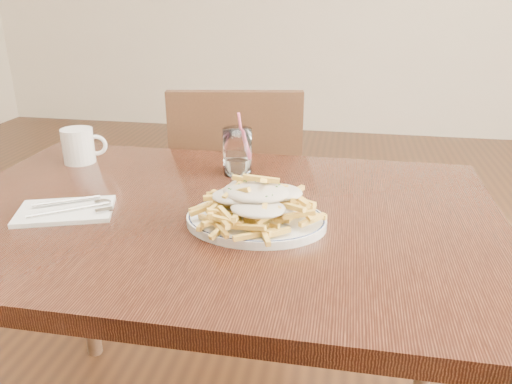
% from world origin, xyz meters
% --- Properties ---
extents(table, '(1.20, 0.80, 0.75)m').
position_xyz_m(table, '(0.00, 0.00, 0.67)').
color(table, black).
rests_on(table, ground).
extents(chair_far, '(0.48, 0.48, 0.90)m').
position_xyz_m(chair_far, '(-0.09, 0.63, 0.51)').
color(chair_far, black).
rests_on(chair_far, ground).
extents(fries_plate, '(0.29, 0.25, 0.02)m').
position_xyz_m(fries_plate, '(0.10, -0.06, 0.76)').
color(fries_plate, white).
rests_on(fries_plate, table).
extents(loaded_fries, '(0.24, 0.19, 0.07)m').
position_xyz_m(loaded_fries, '(0.10, -0.06, 0.81)').
color(loaded_fries, gold).
rests_on(loaded_fries, fries_plate).
extents(napkin, '(0.22, 0.18, 0.01)m').
position_xyz_m(napkin, '(-0.30, -0.08, 0.75)').
color(napkin, silver).
rests_on(napkin, table).
extents(cutlery, '(0.17, 0.16, 0.01)m').
position_xyz_m(cutlery, '(-0.30, -0.07, 0.76)').
color(cutlery, silver).
rests_on(cutlery, napkin).
extents(water_glass, '(0.07, 0.07, 0.16)m').
position_xyz_m(water_glass, '(0.00, 0.23, 0.80)').
color(water_glass, white).
rests_on(water_glass, table).
extents(coffee_mug, '(0.12, 0.08, 0.09)m').
position_xyz_m(coffee_mug, '(-0.44, 0.24, 0.80)').
color(coffee_mug, white).
rests_on(coffee_mug, table).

